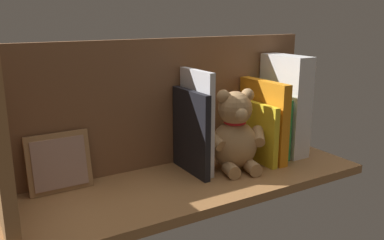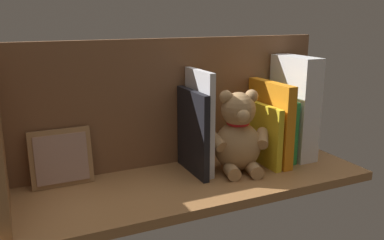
# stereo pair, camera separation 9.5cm
# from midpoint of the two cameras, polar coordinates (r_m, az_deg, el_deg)

# --- Properties ---
(ground_plane) EXTENTS (0.88, 0.31, 0.02)m
(ground_plane) POSITION_cam_midpoint_polar(r_m,az_deg,el_deg) (1.01, 2.75, -8.89)
(ground_plane) COLOR #9E6B3D
(shelf_back_panel) EXTENTS (0.88, 0.02, 0.33)m
(shelf_back_panel) POSITION_cam_midpoint_polar(r_m,az_deg,el_deg) (1.06, -0.41, 2.48)
(shelf_back_panel) COLOR brown
(shelf_back_panel) RESTS_ON ground_plane
(dictionary_thick_white) EXTENTS (0.06, 0.16, 0.28)m
(dictionary_thick_white) POSITION_cam_midpoint_polar(r_m,az_deg,el_deg) (1.17, 16.41, 1.74)
(dictionary_thick_white) COLOR white
(dictionary_thick_white) RESTS_ON ground_plane
(book_0) EXTENTS (0.03, 0.15, 0.17)m
(book_0) POSITION_cam_midpoint_polar(r_m,az_deg,el_deg) (1.16, 14.17, -1.14)
(book_0) COLOR green
(book_0) RESTS_ON ground_plane
(book_1) EXTENTS (0.03, 0.18, 0.22)m
(book_1) POSITION_cam_midpoint_polar(r_m,az_deg,el_deg) (1.12, 13.32, -0.32)
(book_1) COLOR orange
(book_1) RESTS_ON ground_plane
(book_2) EXTENTS (0.02, 0.18, 0.16)m
(book_2) POSITION_cam_midpoint_polar(r_m,az_deg,el_deg) (1.11, 12.03, -1.87)
(book_2) COLOR yellow
(book_2) RESTS_ON ground_plane
(teddy_bear) EXTENTS (0.16, 0.15, 0.21)m
(teddy_bear) POSITION_cam_midpoint_polar(r_m,az_deg,el_deg) (1.04, 9.12, -2.23)
(teddy_bear) COLOR tan
(teddy_bear) RESTS_ON ground_plane
(book_3) EXTENTS (0.02, 0.14, 0.26)m
(book_3) POSITION_cam_midpoint_polar(r_m,az_deg,el_deg) (1.02, 3.71, -0.21)
(book_3) COLOR silver
(book_3) RESTS_ON ground_plane
(book_4) EXTENTS (0.02, 0.16, 0.21)m
(book_4) POSITION_cam_midpoint_polar(r_m,az_deg,el_deg) (1.01, 2.80, -1.77)
(book_4) COLOR black
(book_4) RESTS_ON ground_plane
(picture_frame_leaning) EXTENTS (0.14, 0.04, 0.13)m
(picture_frame_leaning) POSITION_cam_midpoint_polar(r_m,az_deg,el_deg) (0.98, -15.28, -5.21)
(picture_frame_leaning) COLOR #A87A4C
(picture_frame_leaning) RESTS_ON ground_plane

